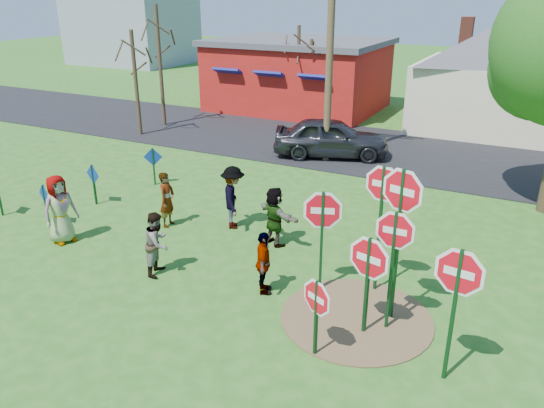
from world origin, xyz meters
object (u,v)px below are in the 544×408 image
(suv, at_px, (331,137))
(utility_pole, at_px, (330,40))
(stop_sign_c, at_px, (401,211))
(person_b, at_px, (167,199))
(stop_sign_b, at_px, (382,197))
(stop_sign_d, at_px, (394,242))
(person_a, at_px, (60,209))
(stop_sign_a, at_px, (317,303))

(suv, relative_size, utility_pole, 0.52)
(stop_sign_c, bearing_deg, suv, 134.49)
(person_b, relative_size, utility_pole, 0.18)
(stop_sign_b, height_order, stop_sign_d, stop_sign_b)
(stop_sign_b, distance_m, suv, 10.60)
(stop_sign_d, height_order, person_a, stop_sign_d)
(stop_sign_b, relative_size, suv, 0.68)
(stop_sign_b, bearing_deg, stop_sign_d, -58.68)
(stop_sign_a, height_order, stop_sign_b, stop_sign_b)
(suv, bearing_deg, person_b, 148.62)
(stop_sign_a, xyz_separation_m, suv, (-4.42, 12.19, -0.31))
(stop_sign_c, height_order, person_a, stop_sign_c)
(utility_pole, bearing_deg, suv, 90.63)
(person_b, distance_m, utility_pole, 9.12)
(stop_sign_c, relative_size, suv, 0.74)
(stop_sign_b, bearing_deg, utility_pole, 123.76)
(stop_sign_c, xyz_separation_m, utility_pole, (-5.36, 9.76, 2.25))
(person_a, height_order, suv, person_a)
(stop_sign_b, height_order, person_a, stop_sign_b)
(person_a, relative_size, utility_pole, 0.21)
(stop_sign_b, relative_size, person_a, 1.64)
(person_b, bearing_deg, stop_sign_b, -103.92)
(person_a, bearing_deg, stop_sign_a, -86.39)
(person_a, relative_size, person_b, 1.17)
(stop_sign_c, xyz_separation_m, person_b, (-7.09, 1.69, -1.63))
(stop_sign_b, distance_m, stop_sign_d, 1.53)
(stop_sign_b, xyz_separation_m, stop_sign_d, (0.65, -1.35, -0.33))
(stop_sign_d, height_order, utility_pole, utility_pole)
(stop_sign_c, distance_m, suv, 11.74)
(person_b, distance_m, suv, 8.80)
(person_a, xyz_separation_m, suv, (3.63, 10.80, -0.12))
(suv, distance_m, utility_pole, 3.91)
(stop_sign_a, distance_m, person_a, 8.17)
(stop_sign_b, relative_size, utility_pole, 0.35)
(stop_sign_a, height_order, stop_sign_c, stop_sign_c)
(stop_sign_d, distance_m, suv, 12.05)
(stop_sign_a, distance_m, person_b, 7.11)
(suv, bearing_deg, stop_sign_b, -173.24)
(stop_sign_d, bearing_deg, utility_pole, 118.49)
(suv, bearing_deg, stop_sign_a, 179.89)
(stop_sign_c, relative_size, person_b, 2.12)
(stop_sign_c, height_order, stop_sign_d, stop_sign_c)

